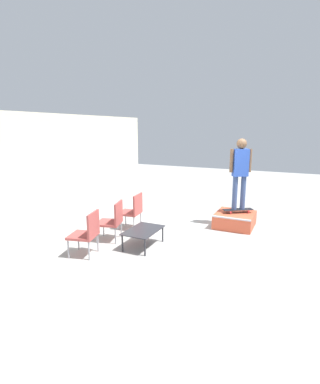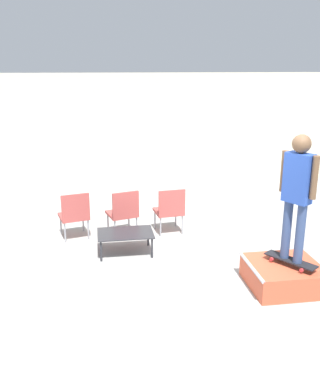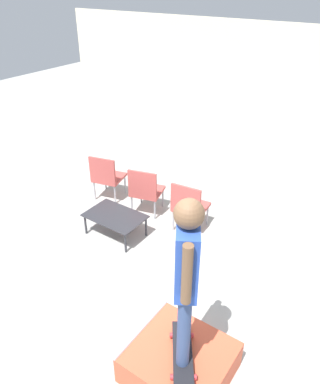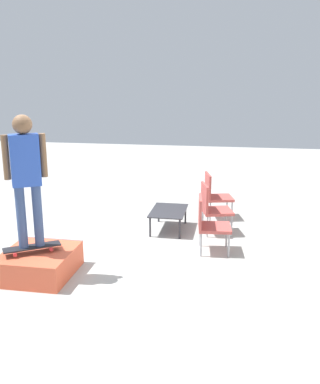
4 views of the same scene
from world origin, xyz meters
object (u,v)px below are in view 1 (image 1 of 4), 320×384
skate_ramp_box (235,220)px  patio_chair_right (133,210)px  patio_chair_left (87,232)px  person_skater (240,168)px  skateboard_on_ramp (238,210)px  patio_chair_center (113,219)px  coffee_table (143,231)px

skate_ramp_box → patio_chair_right: 2.70m
patio_chair_left → patio_chair_right: (1.82, -0.00, 0.00)m
person_skater → patio_chair_right: 2.95m
skate_ramp_box → person_skater: person_skater is taller
patio_chair_left → skateboard_on_ramp: bearing=129.1°
person_skater → patio_chair_center: bearing=-167.4°
patio_chair_center → skate_ramp_box: bearing=117.8°
skate_ramp_box → skateboard_on_ramp: size_ratio=1.39×
skate_ramp_box → skateboard_on_ramp: (0.06, -0.05, 0.26)m
patio_chair_right → patio_chair_center: bearing=-6.4°
skateboard_on_ramp → patio_chair_left: (-3.19, 2.40, 0.06)m
coffee_table → patio_chair_left: bearing=138.0°
skateboard_on_ramp → patio_chair_center: patio_chair_center is taller
skate_ramp_box → coffee_table: size_ratio=1.10×
patio_chair_left → patio_chair_center: bearing=166.1°
coffee_table → skateboard_on_ramp: bearing=-34.7°
skate_ramp_box → coffee_table: (-2.23, 1.54, 0.16)m
skateboard_on_ramp → patio_chair_right: (-1.37, 2.40, 0.06)m
person_skater → coffee_table: 3.05m
patio_chair_right → skate_ramp_box: bearing=113.0°
skate_ramp_box → person_skater: (0.06, -0.05, 1.37)m
person_skater → patio_chair_left: 4.13m
person_skater → coffee_table: size_ratio=1.90×
patio_chair_right → coffee_table: bearing=34.7°
skate_ramp_box → coffee_table: 2.72m
coffee_table → person_skater: bearing=-34.7°
skate_ramp_box → patio_chair_right: patio_chair_right is taller
coffee_table → patio_chair_center: (0.03, 0.81, 0.16)m
skateboard_on_ramp → patio_chair_center: bearing=-170.7°
patio_chair_left → coffee_table: bearing=124.0°
patio_chair_left → patio_chair_right: bearing=165.9°
coffee_table → patio_chair_left: size_ratio=1.05×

